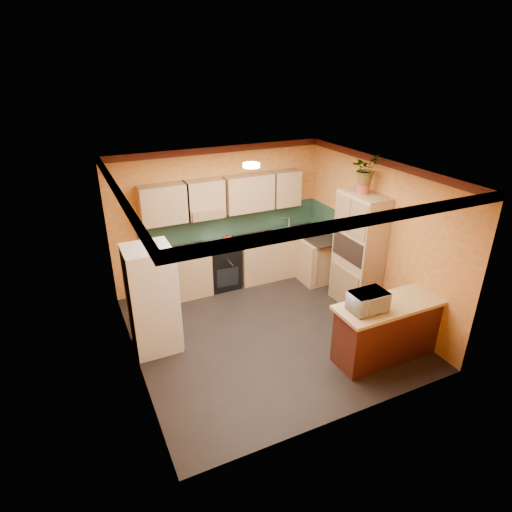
% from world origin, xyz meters
% --- Properties ---
extents(room_shell, '(4.24, 4.24, 2.72)m').
position_xyz_m(room_shell, '(0.02, 0.28, 2.09)').
color(room_shell, black).
rests_on(room_shell, ground).
extents(base_cabinets_back, '(3.65, 0.60, 0.88)m').
position_xyz_m(base_cabinets_back, '(0.53, 1.80, 0.44)').
color(base_cabinets_back, tan).
rests_on(base_cabinets_back, ground).
extents(countertop_back, '(3.65, 0.62, 0.04)m').
position_xyz_m(countertop_back, '(0.53, 1.80, 0.90)').
color(countertop_back, black).
rests_on(countertop_back, base_cabinets_back).
extents(stove, '(0.58, 0.58, 0.91)m').
position_xyz_m(stove, '(-0.09, 1.80, 0.46)').
color(stove, black).
rests_on(stove, ground).
extents(kettle, '(0.19, 0.19, 0.18)m').
position_xyz_m(kettle, '(0.01, 1.75, 1.00)').
color(kettle, '#B91D0C').
rests_on(kettle, stove).
extents(sink, '(0.48, 0.40, 0.03)m').
position_xyz_m(sink, '(1.31, 1.80, 0.94)').
color(sink, silver).
rests_on(sink, countertop_back).
extents(base_cabinets_right, '(0.60, 0.80, 0.88)m').
position_xyz_m(base_cabinets_right, '(1.80, 1.20, 0.44)').
color(base_cabinets_right, tan).
rests_on(base_cabinets_right, ground).
extents(countertop_right, '(0.62, 0.80, 0.04)m').
position_xyz_m(countertop_right, '(1.80, 1.20, 0.90)').
color(countertop_right, black).
rests_on(countertop_right, base_cabinets_right).
extents(fridge, '(0.68, 0.66, 1.70)m').
position_xyz_m(fridge, '(-1.75, 0.38, 0.85)').
color(fridge, white).
rests_on(fridge, ground).
extents(pantry, '(0.48, 0.90, 2.10)m').
position_xyz_m(pantry, '(1.85, 0.13, 1.05)').
color(pantry, tan).
rests_on(pantry, ground).
extents(fern_pot, '(0.22, 0.22, 0.16)m').
position_xyz_m(fern_pot, '(1.85, 0.18, 2.18)').
color(fern_pot, '#A43E27').
rests_on(fern_pot, pantry).
extents(fern, '(0.58, 0.54, 0.50)m').
position_xyz_m(fern, '(1.85, 0.18, 2.51)').
color(fern, tan).
rests_on(fern, fern_pot).
extents(breakfast_bar, '(1.80, 0.55, 0.88)m').
position_xyz_m(breakfast_bar, '(1.44, -1.33, 0.44)').
color(breakfast_bar, '#471510').
rests_on(breakfast_bar, ground).
extents(bar_top, '(1.90, 0.65, 0.05)m').
position_xyz_m(bar_top, '(1.44, -1.33, 0.91)').
color(bar_top, tan).
rests_on(bar_top, breakfast_bar).
extents(microwave, '(0.52, 0.35, 0.29)m').
position_xyz_m(microwave, '(0.89, -1.33, 1.07)').
color(microwave, white).
rests_on(microwave, bar_top).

